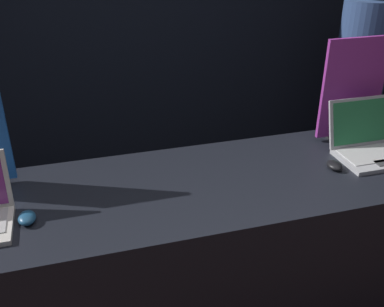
{
  "coord_description": "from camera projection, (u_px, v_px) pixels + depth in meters",
  "views": [
    {
      "loc": [
        -0.45,
        -1.23,
        1.93
      ],
      "look_at": [
        0.01,
        0.36,
        1.07
      ],
      "focal_mm": 42.0,
      "sensor_mm": 36.0,
      "label": 1
    }
  ],
  "objects": [
    {
      "name": "person_bystander",
      "position": [
        355.0,
        96.0,
        2.98
      ],
      "size": [
        0.33,
        0.33,
        1.72
      ],
      "color": "#282833",
      "rests_on": "ground_plane"
    },
    {
      "name": "mouse_front",
      "position": [
        27.0,
        218.0,
        1.69
      ],
      "size": [
        0.07,
        0.09,
        0.04
      ],
      "color": "navy",
      "rests_on": "display_counter"
    },
    {
      "name": "mouse_back",
      "position": [
        335.0,
        165.0,
        2.05
      ],
      "size": [
        0.06,
        0.09,
        0.03
      ],
      "color": "black",
      "rests_on": "display_counter"
    },
    {
      "name": "display_counter",
      "position": [
        190.0,
        266.0,
        2.15
      ],
      "size": [
        2.24,
        0.72,
        0.92
      ],
      "color": "black",
      "rests_on": "ground_plane"
    },
    {
      "name": "promo_stand_back",
      "position": [
        352.0,
        92.0,
        2.24
      ],
      "size": [
        0.34,
        0.07,
        0.52
      ],
      "color": "black",
      "rests_on": "display_counter"
    },
    {
      "name": "laptop_back",
      "position": [
        369.0,
        143.0,
        2.16
      ],
      "size": [
        0.34,
        0.31,
        0.25
      ],
      "color": "#B7B7BC",
      "rests_on": "display_counter"
    },
    {
      "name": "wall_back",
      "position": [
        124.0,
        5.0,
        3.17
      ],
      "size": [
        8.0,
        0.05,
        2.8
      ],
      "color": "black",
      "rests_on": "ground_plane"
    }
  ]
}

